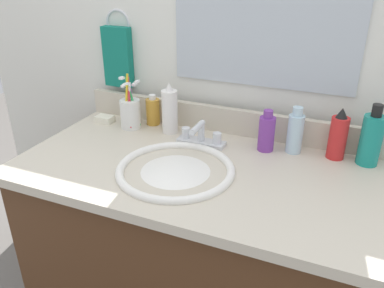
# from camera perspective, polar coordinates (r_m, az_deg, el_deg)

# --- Properties ---
(vanity_cabinet) EXTENTS (1.03, 0.52, 0.72)m
(vanity_cabinet) POSITION_cam_1_polar(r_m,az_deg,el_deg) (1.39, 0.51, -17.43)
(vanity_cabinet) COLOR #4C2D19
(vanity_cabinet) RESTS_ON ground_plane
(countertop) EXTENTS (1.07, 0.56, 0.03)m
(countertop) POSITION_cam_1_polar(r_m,az_deg,el_deg) (1.17, 0.58, -3.85)
(countertop) COLOR beige
(countertop) RESTS_ON vanity_cabinet
(backsplash) EXTENTS (1.07, 0.02, 0.09)m
(backsplash) POSITION_cam_1_polar(r_m,az_deg,el_deg) (1.37, 4.91, 3.48)
(backsplash) COLOR beige
(backsplash) RESTS_ON countertop
(back_wall) EXTENTS (2.17, 0.04, 1.30)m
(back_wall) POSITION_cam_1_polar(r_m,az_deg,el_deg) (1.49, 5.46, -0.96)
(back_wall) COLOR silver
(back_wall) RESTS_ON ground_plane
(towel_ring) EXTENTS (0.10, 0.01, 0.10)m
(towel_ring) POSITION_cam_1_polar(r_m,az_deg,el_deg) (1.51, -10.70, 16.88)
(towel_ring) COLOR silver
(hand_towel) EXTENTS (0.11, 0.04, 0.22)m
(hand_towel) POSITION_cam_1_polar(r_m,az_deg,el_deg) (1.52, -10.70, 12.30)
(hand_towel) COLOR #147260
(sink_basin) EXTENTS (0.34, 0.34, 0.11)m
(sink_basin) POSITION_cam_1_polar(r_m,az_deg,el_deg) (1.15, -2.39, -5.26)
(sink_basin) COLOR white
(sink_basin) RESTS_ON countertop
(faucet) EXTENTS (0.16, 0.10, 0.08)m
(faucet) POSITION_cam_1_polar(r_m,az_deg,el_deg) (1.28, 1.25, 1.08)
(faucet) COLOR silver
(faucet) RESTS_ON countertop
(bottle_spray_red) EXTENTS (0.05, 0.05, 0.16)m
(bottle_spray_red) POSITION_cam_1_polar(r_m,az_deg,el_deg) (1.26, 20.45, 1.12)
(bottle_spray_red) COLOR red
(bottle_spray_red) RESTS_ON countertop
(bottle_gel_clear) EXTENTS (0.05, 0.05, 0.15)m
(bottle_gel_clear) POSITION_cam_1_polar(r_m,az_deg,el_deg) (1.26, 14.75, 1.67)
(bottle_gel_clear) COLOR silver
(bottle_gel_clear) RESTS_ON countertop
(bottle_oil_amber) EXTENTS (0.05, 0.05, 0.11)m
(bottle_oil_amber) POSITION_cam_1_polar(r_m,az_deg,el_deg) (1.44, -5.70, 4.77)
(bottle_oil_amber) COLOR gold
(bottle_oil_amber) RESTS_ON countertop
(bottle_mouthwash_teal) EXTENTS (0.06, 0.06, 0.19)m
(bottle_mouthwash_teal) POSITION_cam_1_polar(r_m,az_deg,el_deg) (1.25, 24.55, 0.66)
(bottle_mouthwash_teal) COLOR teal
(bottle_mouthwash_teal) RESTS_ON countertop
(bottle_lotion_white) EXTENTS (0.05, 0.05, 0.18)m
(bottle_lotion_white) POSITION_cam_1_polar(r_m,az_deg,el_deg) (1.36, -3.26, 4.84)
(bottle_lotion_white) COLOR white
(bottle_lotion_white) RESTS_ON countertop
(bottle_cream_purple) EXTENTS (0.05, 0.05, 0.13)m
(bottle_cream_purple) POSITION_cam_1_polar(r_m,az_deg,el_deg) (1.25, 10.77, 1.64)
(bottle_cream_purple) COLOR #7A3899
(bottle_cream_purple) RESTS_ON countertop
(cup_white_ceramic) EXTENTS (0.08, 0.07, 0.20)m
(cup_white_ceramic) POSITION_cam_1_polar(r_m,az_deg,el_deg) (1.42, -8.94, 4.55)
(cup_white_ceramic) COLOR white
(cup_white_ceramic) RESTS_ON countertop
(soap_bar) EXTENTS (0.06, 0.04, 0.02)m
(soap_bar) POSITION_cam_1_polar(r_m,az_deg,el_deg) (1.50, -12.54, 3.55)
(soap_bar) COLOR white
(soap_bar) RESTS_ON countertop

